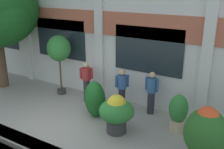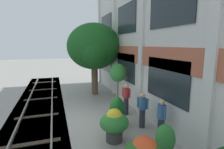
{
  "view_description": "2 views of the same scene",
  "coord_description": "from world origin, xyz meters",
  "px_view_note": "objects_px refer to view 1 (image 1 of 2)",
  "views": [
    {
      "loc": [
        5.75,
        -5.72,
        4.51
      ],
      "look_at": [
        1.01,
        2.12,
        1.35
      ],
      "focal_mm": 42.0,
      "sensor_mm": 36.0,
      "label": 1
    },
    {
      "loc": [
        7.88,
        -1.36,
        3.66
      ],
      "look_at": [
        -1.37,
        1.73,
        1.97
      ],
      "focal_mm": 28.0,
      "sensor_mm": 36.0,
      "label": 2
    }
  ],
  "objects_px": {
    "potted_plant_ribbed_drum": "(117,112)",
    "topiary_hedge": "(95,99)",
    "potted_plant_low_pan": "(59,50)",
    "potted_plant_fluted_column": "(205,134)",
    "resident_watching_tracks": "(87,81)",
    "resident_by_doorway": "(151,92)",
    "potted_plant_glazed_jar": "(178,112)",
    "resident_near_plants": "(122,88)"
  },
  "relations": [
    {
      "from": "resident_by_doorway",
      "to": "resident_near_plants",
      "type": "distance_m",
      "value": 1.11
    },
    {
      "from": "resident_watching_tracks",
      "to": "resident_near_plants",
      "type": "distance_m",
      "value": 1.55
    },
    {
      "from": "potted_plant_ribbed_drum",
      "to": "potted_plant_low_pan",
      "type": "bearing_deg",
      "value": 157.69
    },
    {
      "from": "potted_plant_glazed_jar",
      "to": "topiary_hedge",
      "type": "height_order",
      "value": "topiary_hedge"
    },
    {
      "from": "resident_near_plants",
      "to": "topiary_hedge",
      "type": "distance_m",
      "value": 1.14
    },
    {
      "from": "potted_plant_glazed_jar",
      "to": "resident_by_doorway",
      "type": "distance_m",
      "value": 1.41
    },
    {
      "from": "potted_plant_low_pan",
      "to": "potted_plant_fluted_column",
      "type": "bearing_deg",
      "value": -15.3
    },
    {
      "from": "potted_plant_fluted_column",
      "to": "resident_watching_tracks",
      "type": "bearing_deg",
      "value": 161.31
    },
    {
      "from": "topiary_hedge",
      "to": "potted_plant_low_pan",
      "type": "bearing_deg",
      "value": 158.96
    },
    {
      "from": "potted_plant_ribbed_drum",
      "to": "topiary_hedge",
      "type": "bearing_deg",
      "value": 155.23
    },
    {
      "from": "potted_plant_low_pan",
      "to": "resident_near_plants",
      "type": "height_order",
      "value": "potted_plant_low_pan"
    },
    {
      "from": "potted_plant_fluted_column",
      "to": "topiary_hedge",
      "type": "height_order",
      "value": "potted_plant_fluted_column"
    },
    {
      "from": "resident_by_doorway",
      "to": "resident_watching_tracks",
      "type": "distance_m",
      "value": 2.66
    },
    {
      "from": "potted_plant_fluted_column",
      "to": "topiary_hedge",
      "type": "relative_size",
      "value": 1.28
    },
    {
      "from": "potted_plant_glazed_jar",
      "to": "potted_plant_low_pan",
      "type": "height_order",
      "value": "potted_plant_low_pan"
    },
    {
      "from": "potted_plant_low_pan",
      "to": "resident_by_doorway",
      "type": "distance_m",
      "value": 4.21
    },
    {
      "from": "potted_plant_low_pan",
      "to": "resident_near_plants",
      "type": "distance_m",
      "value": 3.17
    },
    {
      "from": "potted_plant_ribbed_drum",
      "to": "resident_near_plants",
      "type": "relative_size",
      "value": 0.82
    },
    {
      "from": "resident_by_doorway",
      "to": "resident_watching_tracks",
      "type": "xyz_separation_m",
      "value": [
        -2.63,
        -0.35,
        0.02
      ]
    },
    {
      "from": "potted_plant_ribbed_drum",
      "to": "potted_plant_fluted_column",
      "type": "relative_size",
      "value": 0.77
    },
    {
      "from": "potted_plant_fluted_column",
      "to": "resident_watching_tracks",
      "type": "relative_size",
      "value": 1.02
    },
    {
      "from": "potted_plant_ribbed_drum",
      "to": "topiary_hedge",
      "type": "height_order",
      "value": "topiary_hedge"
    },
    {
      "from": "potted_plant_low_pan",
      "to": "potted_plant_fluted_column",
      "type": "xyz_separation_m",
      "value": [
        6.39,
        -1.75,
        -1.01
      ]
    },
    {
      "from": "resident_watching_tracks",
      "to": "topiary_hedge",
      "type": "height_order",
      "value": "resident_watching_tracks"
    },
    {
      "from": "resident_watching_tracks",
      "to": "topiary_hedge",
      "type": "xyz_separation_m",
      "value": [
        1.0,
        -0.86,
        -0.22
      ]
    },
    {
      "from": "resident_by_doorway",
      "to": "topiary_hedge",
      "type": "relative_size",
      "value": 1.22
    },
    {
      "from": "potted_plant_fluted_column",
      "to": "resident_watching_tracks",
      "type": "height_order",
      "value": "potted_plant_fluted_column"
    },
    {
      "from": "potted_plant_glazed_jar",
      "to": "topiary_hedge",
      "type": "xyz_separation_m",
      "value": [
        -2.85,
        -0.54,
        -0.01
      ]
    },
    {
      "from": "potted_plant_low_pan",
      "to": "potted_plant_fluted_column",
      "type": "distance_m",
      "value": 6.7
    },
    {
      "from": "resident_watching_tracks",
      "to": "topiary_hedge",
      "type": "bearing_deg",
      "value": 19.08
    },
    {
      "from": "potted_plant_fluted_column",
      "to": "resident_near_plants",
      "type": "bearing_deg",
      "value": 152.23
    },
    {
      "from": "resident_by_doorway",
      "to": "potted_plant_ribbed_drum",
      "type": "bearing_deg",
      "value": -10.13
    },
    {
      "from": "potted_plant_ribbed_drum",
      "to": "resident_watching_tracks",
      "type": "height_order",
      "value": "resident_watching_tracks"
    },
    {
      "from": "potted_plant_fluted_column",
      "to": "resident_watching_tracks",
      "type": "xyz_separation_m",
      "value": [
        -4.96,
        1.68,
        -0.06
      ]
    },
    {
      "from": "potted_plant_glazed_jar",
      "to": "resident_near_plants",
      "type": "xyz_separation_m",
      "value": [
        -2.3,
        0.44,
        0.18
      ]
    },
    {
      "from": "potted_plant_fluted_column",
      "to": "resident_by_doorway",
      "type": "height_order",
      "value": "potted_plant_fluted_column"
    },
    {
      "from": "potted_plant_glazed_jar",
      "to": "resident_near_plants",
      "type": "height_order",
      "value": "resident_near_plants"
    },
    {
      "from": "potted_plant_low_pan",
      "to": "potted_plant_fluted_column",
      "type": "relative_size",
      "value": 1.52
    },
    {
      "from": "potted_plant_fluted_column",
      "to": "resident_by_doorway",
      "type": "xyz_separation_m",
      "value": [
        -2.33,
        2.03,
        -0.09
      ]
    },
    {
      "from": "resident_by_doorway",
      "to": "topiary_hedge",
      "type": "height_order",
      "value": "resident_by_doorway"
    },
    {
      "from": "potted_plant_ribbed_drum",
      "to": "resident_watching_tracks",
      "type": "xyz_separation_m",
      "value": [
        -2.21,
        1.42,
        0.16
      ]
    },
    {
      "from": "resident_by_doorway",
      "to": "resident_near_plants",
      "type": "height_order",
      "value": "resident_by_doorway"
    }
  ]
}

